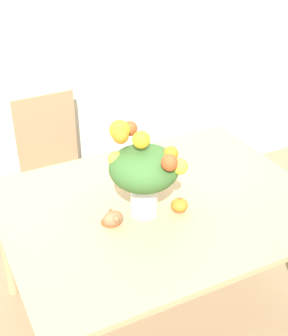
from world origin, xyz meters
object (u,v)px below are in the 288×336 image
at_px(flower_vase, 144,170).
at_px(turkey_figurine, 112,217).
at_px(pumpkin, 179,205).
at_px(dining_chair_near_window, 56,170).

distance_m(flower_vase, turkey_figurine, 0.26).
height_order(flower_vase, turkey_figurine, flower_vase).
bearing_deg(pumpkin, flower_vase, 158.83).
relative_size(flower_vase, dining_chair_near_window, 0.46).
bearing_deg(pumpkin, dining_chair_near_window, 105.99).
distance_m(pumpkin, turkey_figurine, 0.33).
distance_m(turkey_figurine, dining_chair_near_window, 1.05).
distance_m(flower_vase, dining_chair_near_window, 1.12).
distance_m(pumpkin, dining_chair_near_window, 1.13).
bearing_deg(turkey_figurine, flower_vase, 3.63).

